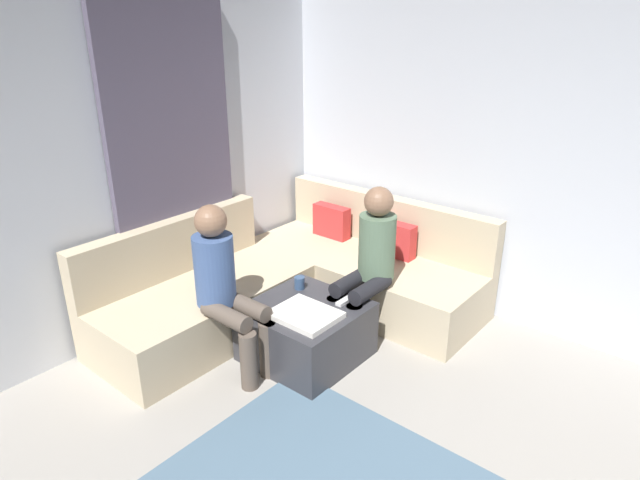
{
  "coord_description": "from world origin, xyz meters",
  "views": [
    {
      "loc": [
        0.72,
        -1.2,
        2.36
      ],
      "look_at": [
        -1.63,
        1.63,
        0.85
      ],
      "focal_mm": 30.92,
      "sensor_mm": 36.0,
      "label": 1
    }
  ],
  "objects_px": {
    "coffee_mug": "(300,283)",
    "person_on_couch_side": "(225,283)",
    "game_remote": "(344,301)",
    "person_on_couch_back": "(369,259)",
    "sectional_couch": "(298,281)",
    "ottoman": "(306,331)"
  },
  "relations": [
    {
      "from": "ottoman",
      "to": "game_remote",
      "type": "bearing_deg",
      "value": 50.71
    },
    {
      "from": "coffee_mug",
      "to": "person_on_couch_side",
      "type": "relative_size",
      "value": 0.08
    },
    {
      "from": "person_on_couch_side",
      "to": "person_on_couch_back",
      "type": "bearing_deg",
      "value": 151.01
    },
    {
      "from": "ottoman",
      "to": "person_on_couch_side",
      "type": "relative_size",
      "value": 0.63
    },
    {
      "from": "sectional_couch",
      "to": "coffee_mug",
      "type": "xyz_separation_m",
      "value": [
        0.28,
        -0.29,
        0.19
      ]
    },
    {
      "from": "game_remote",
      "to": "person_on_couch_side",
      "type": "relative_size",
      "value": 0.12
    },
    {
      "from": "game_remote",
      "to": "person_on_couch_back",
      "type": "bearing_deg",
      "value": 90.62
    },
    {
      "from": "sectional_couch",
      "to": "coffee_mug",
      "type": "distance_m",
      "value": 0.45
    },
    {
      "from": "ottoman",
      "to": "person_on_couch_back",
      "type": "xyz_separation_m",
      "value": [
        0.18,
        0.53,
        0.45
      ]
    },
    {
      "from": "sectional_couch",
      "to": "person_on_couch_side",
      "type": "height_order",
      "value": "person_on_couch_side"
    },
    {
      "from": "sectional_couch",
      "to": "person_on_couch_side",
      "type": "distance_m",
      "value": 0.99
    },
    {
      "from": "sectional_couch",
      "to": "person_on_couch_side",
      "type": "xyz_separation_m",
      "value": [
        0.15,
        -0.91,
        0.38
      ]
    },
    {
      "from": "game_remote",
      "to": "person_on_couch_back",
      "type": "xyz_separation_m",
      "value": [
        -0.0,
        0.31,
        0.23
      ]
    },
    {
      "from": "coffee_mug",
      "to": "game_remote",
      "type": "xyz_separation_m",
      "value": [
        0.4,
        0.04,
        -0.04
      ]
    },
    {
      "from": "ottoman",
      "to": "coffee_mug",
      "type": "height_order",
      "value": "coffee_mug"
    },
    {
      "from": "sectional_couch",
      "to": "person_on_couch_back",
      "type": "bearing_deg",
      "value": 4.63
    },
    {
      "from": "ottoman",
      "to": "person_on_couch_back",
      "type": "distance_m",
      "value": 0.71
    },
    {
      "from": "coffee_mug",
      "to": "game_remote",
      "type": "height_order",
      "value": "coffee_mug"
    },
    {
      "from": "ottoman",
      "to": "coffee_mug",
      "type": "relative_size",
      "value": 8.0
    },
    {
      "from": "sectional_couch",
      "to": "person_on_couch_back",
      "type": "relative_size",
      "value": 2.12
    },
    {
      "from": "ottoman",
      "to": "game_remote",
      "type": "xyz_separation_m",
      "value": [
        0.18,
        0.22,
        0.22
      ]
    },
    {
      "from": "game_remote",
      "to": "person_on_couch_side",
      "type": "bearing_deg",
      "value": -129.29
    }
  ]
}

